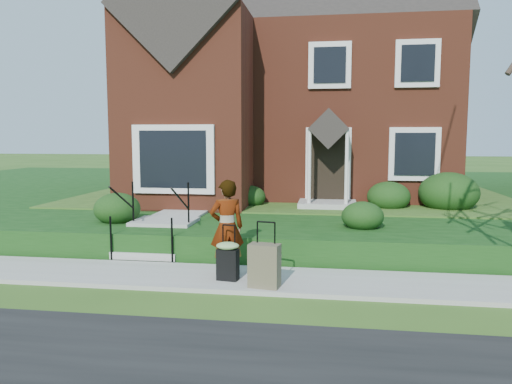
% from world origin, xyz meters
% --- Properties ---
extents(ground, '(120.00, 120.00, 0.00)m').
position_xyz_m(ground, '(0.00, 0.00, 0.00)').
color(ground, '#2D5119').
rests_on(ground, ground).
extents(sidewalk, '(60.00, 1.60, 0.08)m').
position_xyz_m(sidewalk, '(0.00, 0.00, 0.04)').
color(sidewalk, '#9E9B93').
rests_on(sidewalk, ground).
extents(terrace, '(44.00, 20.00, 0.60)m').
position_xyz_m(terrace, '(4.00, 10.90, 0.30)').
color(terrace, '#113A0F').
rests_on(terrace, ground).
extents(walkway, '(1.20, 6.00, 0.06)m').
position_xyz_m(walkway, '(-2.50, 5.00, 0.63)').
color(walkway, '#9E9B93').
rests_on(walkway, terrace).
extents(main_house, '(10.40, 10.20, 9.40)m').
position_xyz_m(main_house, '(-0.21, 9.61, 5.26)').
color(main_house, brown).
rests_on(main_house, terrace).
extents(front_steps, '(1.40, 2.02, 1.50)m').
position_xyz_m(front_steps, '(-2.50, 1.84, 0.47)').
color(front_steps, '#9E9B93').
rests_on(front_steps, ground).
extents(foundation_shrubs, '(10.13, 4.69, 1.14)m').
position_xyz_m(foundation_shrubs, '(0.94, 5.02, 1.07)').
color(foundation_shrubs, black).
rests_on(foundation_shrubs, terrace).
extents(woman, '(0.75, 0.65, 1.74)m').
position_xyz_m(woman, '(-0.58, 0.16, 0.95)').
color(woman, '#999999').
rests_on(woman, sidewalk).
extents(suitcase_black, '(0.45, 0.39, 0.98)m').
position_xyz_m(suitcase_black, '(-0.48, -0.23, 0.46)').
color(suitcase_black, black).
rests_on(suitcase_black, sidewalk).
extents(suitcase_olive, '(0.55, 0.37, 1.11)m').
position_xyz_m(suitcase_olive, '(0.21, -0.55, 0.45)').
color(suitcase_olive, brown).
rests_on(suitcase_olive, sidewalk).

